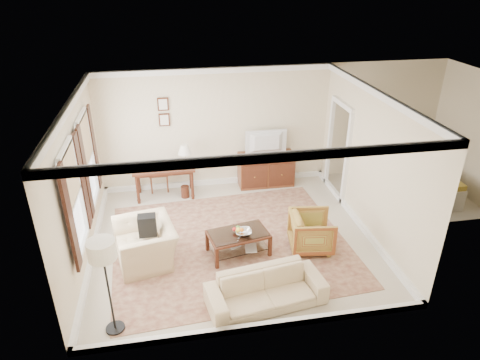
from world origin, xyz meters
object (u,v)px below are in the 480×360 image
object	(u,v)px
tv	(267,136)
striped_armchair	(312,230)
club_armchair	(145,238)
sofa	(266,285)
sideboard	(266,169)
coffee_table	(238,237)
writing_desk	(164,171)

from	to	relation	value
tv	striped_armchair	bearing A→B (deg)	95.03
club_armchair	sofa	xyz separation A→B (m)	(1.91, -1.49, -0.14)
tv	sofa	world-z (taller)	tv
sideboard	sofa	world-z (taller)	sideboard
tv	club_armchair	world-z (taller)	tv
striped_armchair	sofa	xyz separation A→B (m)	(-1.20, -1.34, -0.03)
club_armchair	striped_armchair	bearing A→B (deg)	75.29
sideboard	club_armchair	world-z (taller)	club_armchair
coffee_table	striped_armchair	size ratio (longest dim) A/B	1.49
writing_desk	sideboard	distance (m)	2.50
club_armchair	sofa	bearing A→B (deg)	40.17
striped_armchair	sofa	bearing A→B (deg)	145.62
writing_desk	tv	distance (m)	2.57
club_armchair	sofa	world-z (taller)	club_armchair
tv	club_armchair	xyz separation A→B (m)	(-2.87, -2.63, -0.80)
writing_desk	tv	xyz separation A→B (m)	(2.48, 0.14, 0.65)
coffee_table	sofa	xyz separation A→B (m)	(0.21, -1.41, 0.01)
tv	coffee_table	world-z (taller)	tv
sideboard	club_armchair	distance (m)	3.91
coffee_table	striped_armchair	bearing A→B (deg)	-2.90
tv	sofa	distance (m)	4.33
sideboard	striped_armchair	size ratio (longest dim) A/B	1.66
writing_desk	tv	world-z (taller)	tv
club_armchair	sofa	distance (m)	2.43
writing_desk	sideboard	world-z (taller)	sideboard
coffee_table	sofa	distance (m)	1.43
striped_armchair	coffee_table	bearing A→B (deg)	94.68
writing_desk	striped_armchair	xyz separation A→B (m)	(2.72, -2.63, -0.25)
writing_desk	club_armchair	world-z (taller)	club_armchair
coffee_table	club_armchair	world-z (taller)	club_armchair
tv	club_armchair	size ratio (longest dim) A/B	0.83
tv	striped_armchair	size ratio (longest dim) A/B	1.18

